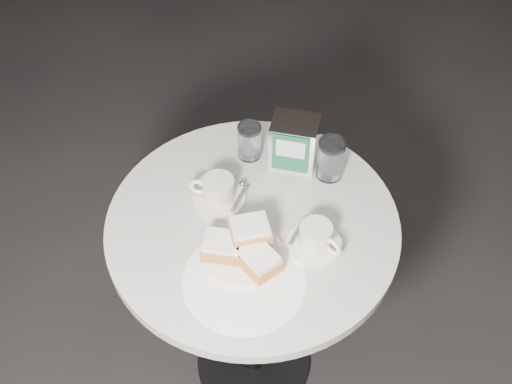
% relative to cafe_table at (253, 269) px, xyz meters
% --- Properties ---
extents(ground, '(7.00, 7.00, 0.00)m').
position_rel_cafe_table_xyz_m(ground, '(0.00, 0.00, -0.55)').
color(ground, black).
rests_on(ground, ground).
extents(cafe_table, '(0.70, 0.70, 0.74)m').
position_rel_cafe_table_xyz_m(cafe_table, '(0.00, 0.00, 0.00)').
color(cafe_table, black).
rests_on(cafe_table, ground).
extents(sugar_spill, '(0.29, 0.29, 0.00)m').
position_rel_cafe_table_xyz_m(sugar_spill, '(0.05, -0.16, 0.20)').
color(sugar_spill, white).
rests_on(sugar_spill, cafe_table).
extents(beignet_plate, '(0.20, 0.19, 0.09)m').
position_rel_cafe_table_xyz_m(beignet_plate, '(0.02, -0.10, 0.23)').
color(beignet_plate, white).
rests_on(beignet_plate, cafe_table).
extents(coffee_cup_left, '(0.16, 0.16, 0.07)m').
position_rel_cafe_table_xyz_m(coffee_cup_left, '(-0.10, 0.03, 0.23)').
color(coffee_cup_left, beige).
rests_on(coffee_cup_left, cafe_table).
extents(coffee_cup_right, '(0.16, 0.16, 0.07)m').
position_rel_cafe_table_xyz_m(coffee_cup_right, '(0.16, -0.01, 0.23)').
color(coffee_cup_right, white).
rests_on(coffee_cup_right, cafe_table).
extents(water_glass_left, '(0.08, 0.08, 0.10)m').
position_rel_cafe_table_xyz_m(water_glass_left, '(-0.10, 0.20, 0.25)').
color(water_glass_left, white).
rests_on(water_glass_left, cafe_table).
extents(water_glass_right, '(0.08, 0.08, 0.11)m').
position_rel_cafe_table_xyz_m(water_glass_right, '(0.11, 0.22, 0.25)').
color(water_glass_right, silver).
rests_on(water_glass_right, cafe_table).
extents(napkin_dispenser, '(0.13, 0.11, 0.13)m').
position_rel_cafe_table_xyz_m(napkin_dispenser, '(0.01, 0.22, 0.27)').
color(napkin_dispenser, white).
rests_on(napkin_dispenser, cafe_table).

